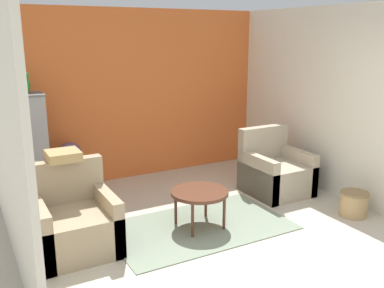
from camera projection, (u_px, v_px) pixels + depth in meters
name	position (u px, v px, depth m)	size (l,w,h in m)	color
ground_plane	(281.00, 279.00, 4.07)	(20.00, 20.00, 0.00)	beige
wall_back_accent	(137.00, 95.00, 6.78)	(4.35, 0.06, 2.65)	orange
wall_left	(3.00, 131.00, 4.25)	(0.06, 3.54, 2.65)	silver
wall_right	(321.00, 100.00, 6.25)	(0.06, 3.54, 2.65)	silver
area_rug	(199.00, 226.00, 5.17)	(2.15, 1.29, 0.01)	gray
coffee_table	(200.00, 194.00, 5.07)	(0.69, 0.69, 0.46)	#512D1E
armchair_left	(74.00, 224.00, 4.56)	(0.82, 0.83, 0.93)	#9E896B
armchair_right	(275.00, 173.00, 6.24)	(0.82, 0.83, 0.93)	tan
birdcage	(31.00, 152.00, 5.69)	(0.49, 0.49, 1.52)	slate
parrot	(24.00, 83.00, 5.47)	(0.14, 0.24, 0.29)	#1E842D
potted_plant	(70.00, 162.00, 6.16)	(0.37, 0.33, 0.76)	brown
wicker_basket	(354.00, 203.00, 5.46)	(0.36, 0.36, 0.32)	tan
throw_pillow	(63.00, 155.00, 4.65)	(0.35, 0.35, 0.10)	tan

